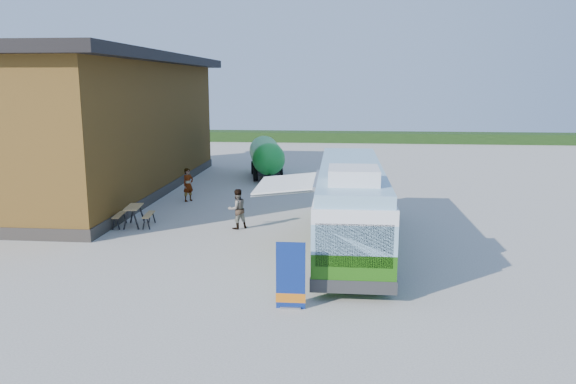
# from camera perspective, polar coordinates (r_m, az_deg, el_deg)

# --- Properties ---
(ground) EXTENTS (100.00, 100.00, 0.00)m
(ground) POSITION_cam_1_polar(r_m,az_deg,el_deg) (20.87, -2.94, -5.60)
(ground) COLOR #BCB7AD
(ground) RESTS_ON ground
(barn) EXTENTS (9.60, 21.20, 7.50)m
(barn) POSITION_cam_1_polar(r_m,az_deg,el_deg) (32.76, -18.93, 6.29)
(barn) COLOR brown
(barn) RESTS_ON ground
(hedge) EXTENTS (40.00, 3.00, 1.00)m
(hedge) POSITION_cam_1_polar(r_m,az_deg,el_deg) (58.25, 10.45, 5.49)
(hedge) COLOR #264419
(hedge) RESTS_ON ground
(bus) EXTENTS (2.45, 11.32, 3.47)m
(bus) POSITION_cam_1_polar(r_m,az_deg,el_deg) (20.69, 6.36, -1.05)
(bus) COLOR #2D7513
(bus) RESTS_ON ground
(awning) EXTENTS (2.32, 3.80, 0.48)m
(awning) POSITION_cam_1_polar(r_m,az_deg,el_deg) (20.56, 0.46, 1.44)
(awning) COLOR white
(awning) RESTS_ON ground
(banner) EXTENTS (0.80, 0.18, 1.85)m
(banner) POSITION_cam_1_polar(r_m,az_deg,el_deg) (15.15, 0.27, -9.09)
(banner) COLOR navy
(banner) RESTS_ON ground
(picnic_table) EXTENTS (1.68, 1.53, 0.87)m
(picnic_table) POSITION_cam_1_polar(r_m,az_deg,el_deg) (24.49, -15.40, -1.91)
(picnic_table) COLOR tan
(picnic_table) RESTS_ON ground
(person_a) EXTENTS (0.69, 0.74, 1.71)m
(person_a) POSITION_cam_1_polar(r_m,az_deg,el_deg) (29.06, -10.11, 0.73)
(person_a) COLOR #999999
(person_a) RESTS_ON ground
(person_b) EXTENTS (1.03, 1.00, 1.67)m
(person_b) POSITION_cam_1_polar(r_m,az_deg,el_deg) (23.31, -5.19, -1.72)
(person_b) COLOR #999999
(person_b) RESTS_ON ground
(slurry_tanker) EXTENTS (2.85, 6.56, 2.46)m
(slurry_tanker) POSITION_cam_1_polar(r_m,az_deg,el_deg) (35.85, -2.22, 3.74)
(slurry_tanker) COLOR green
(slurry_tanker) RESTS_ON ground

